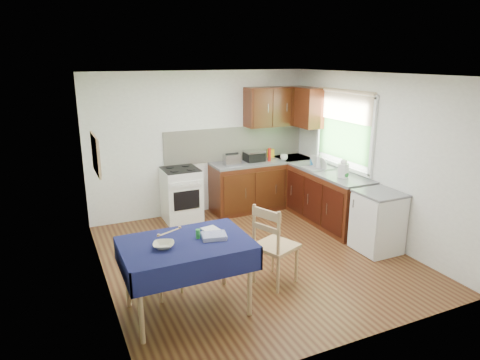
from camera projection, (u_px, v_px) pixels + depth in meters
name	position (u px, v px, depth m)	size (l,w,h in m)	color
floor	(254.00, 256.00, 6.04)	(4.20, 4.20, 0.00)	#452212
ceiling	(256.00, 75.00, 5.35)	(4.00, 4.20, 0.02)	silver
wall_back	(202.00, 143.00, 7.53)	(4.00, 0.02, 2.50)	silver
wall_front	(359.00, 225.00, 3.86)	(4.00, 0.02, 2.50)	silver
wall_left	(99.00, 190.00, 4.89)	(0.02, 4.20, 2.50)	silver
wall_right	(373.00, 157.00, 6.50)	(0.02, 4.20, 2.50)	silver
base_cabinets	(291.00, 191.00, 7.56)	(1.90, 2.30, 0.86)	#341609
worktop_back	(262.00, 162.00, 7.79)	(1.90, 0.60, 0.04)	slate
worktop_right	(329.00, 173.00, 7.05)	(0.60, 1.70, 0.04)	slate
worktop_corner	(293.00, 158.00, 8.05)	(0.60, 0.60, 0.04)	slate
splashback	(236.00, 143.00, 7.79)	(2.70, 0.02, 0.60)	#ECE4C8
upper_cabinets	(286.00, 107.00, 7.71)	(1.20, 0.85, 0.70)	#341609
stove	(181.00, 194.00, 7.28)	(0.60, 0.61, 0.92)	white
window	(344.00, 125.00, 6.99)	(0.04, 1.48, 1.26)	#2B5E26
fridge	(378.00, 222.00, 6.12)	(0.58, 0.60, 0.89)	white
corkboard	(96.00, 154.00, 5.07)	(0.04, 0.62, 0.47)	tan
dining_table	(186.00, 251.00, 4.56)	(1.36, 0.92, 0.83)	#0F173D
chair_far	(164.00, 259.00, 4.96)	(0.49, 0.49, 0.85)	tan
chair_near	(273.00, 243.00, 5.17)	(0.60, 0.60, 1.03)	tan
toaster	(232.00, 160.00, 7.42)	(0.28, 0.18, 0.22)	#B4B4B9
sandwich_press	(254.00, 156.00, 7.73)	(0.33, 0.29, 0.19)	black
sauce_bottle	(269.00, 155.00, 7.71)	(0.05, 0.05, 0.24)	red
yellow_packet	(271.00, 153.00, 8.02)	(0.12, 0.08, 0.16)	yellow
dish_rack	(318.00, 167.00, 7.21)	(0.46, 0.35, 0.22)	gray
kettle	(343.00, 169.00, 6.67)	(0.17, 0.17, 0.29)	white
cup	(284.00, 157.00, 7.79)	(0.14, 0.14, 0.11)	white
soap_bottle_a	(319.00, 160.00, 7.17)	(0.11, 0.12, 0.30)	white
soap_bottle_b	(313.00, 161.00, 7.40)	(0.08, 0.08, 0.17)	#1E6DB0
soap_bottle_c	(345.00, 173.00, 6.65)	(0.12, 0.12, 0.15)	#227C2D
plate_bowl	(164.00, 245.00, 4.38)	(0.22, 0.22, 0.05)	beige
book	(205.00, 232.00, 4.76)	(0.17, 0.24, 0.02)	white
spice_jar	(198.00, 234.00, 4.61)	(0.05, 0.05, 0.10)	#258833
tea_towel	(214.00, 236.00, 4.61)	(0.26, 0.20, 0.05)	navy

